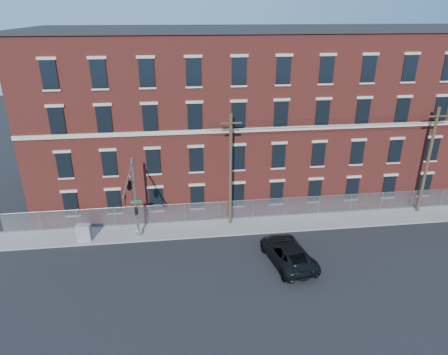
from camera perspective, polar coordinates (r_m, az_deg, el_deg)
name	(u,v)px	position (r m, az deg, el deg)	size (l,w,h in m)	color
ground	(215,261)	(31.02, -1.37, -11.96)	(140.00, 140.00, 0.00)	black
sidewalk	(339,220)	(37.97, 16.22, -5.84)	(65.00, 3.00, 0.12)	gray
mill_building	(314,110)	(42.94, 12.87, 9.43)	(55.30, 14.32, 16.30)	maroon
chain_link_fence	(335,204)	(38.58, 15.66, -3.63)	(59.06, 0.06, 1.85)	#A5A8AD
traffic_signal_mast	(131,190)	(30.36, -13.24, -1.73)	(0.90, 6.75, 7.00)	#9EA0A5
utility_pole_near	(231,169)	(33.63, 0.95, 1.27)	(1.80, 0.28, 10.00)	#473123
utility_pole_mid	(428,159)	(40.20, 27.29, 2.32)	(1.80, 0.28, 10.00)	#473123
overhead_wires	(437,118)	(39.20, 28.29, 7.49)	(40.00, 0.62, 0.62)	black
pickup_truck	(288,253)	(30.88, 9.12, -10.62)	(2.74, 5.93, 1.65)	black
utility_cabinet	(84,233)	(34.93, -19.50, -7.47)	(1.15, 0.58, 1.44)	gray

